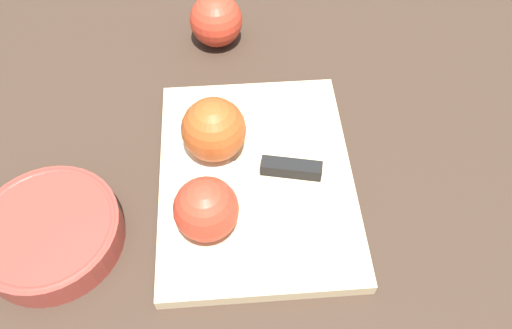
{
  "coord_description": "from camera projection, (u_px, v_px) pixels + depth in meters",
  "views": [
    {
      "loc": [
        -0.34,
        0.02,
        0.51
      ],
      "look_at": [
        0.0,
        0.0,
        0.04
      ],
      "focal_mm": 35.0,
      "sensor_mm": 36.0,
      "label": 1
    }
  ],
  "objects": [
    {
      "name": "ground_plane",
      "position": [
        256.0,
        182.0,
        0.61
      ],
      "size": [
        4.0,
        4.0,
        0.0
      ],
      "primitive_type": "plane",
      "color": "#38281E"
    },
    {
      "name": "cutting_board",
      "position": [
        256.0,
        178.0,
        0.61
      ],
      "size": [
        0.31,
        0.24,
        0.02
      ],
      "color": "#D1B789",
      "rests_on": "ground_plane"
    },
    {
      "name": "apple_half_left",
      "position": [
        206.0,
        209.0,
        0.53
      ],
      "size": [
        0.07,
        0.07,
        0.07
      ],
      "rotation": [
        0.0,
        0.0,
        5.86
      ],
      "color": "red",
      "rests_on": "cutting_board"
    },
    {
      "name": "apple_slice",
      "position": [
        203.0,
        158.0,
        0.61
      ],
      "size": [
        0.06,
        0.06,
        0.0
      ],
      "color": "beige",
      "rests_on": "cutting_board"
    },
    {
      "name": "bowl",
      "position": [
        50.0,
        232.0,
        0.55
      ],
      "size": [
        0.16,
        0.16,
        0.04
      ],
      "color": "#99382D",
      "rests_on": "ground_plane"
    },
    {
      "name": "apple_half_right",
      "position": [
        214.0,
        130.0,
        0.59
      ],
      "size": [
        0.08,
        0.08,
        0.08
      ],
      "rotation": [
        0.0,
        0.0,
        2.95
      ],
      "color": "#AD4C1E",
      "rests_on": "cutting_board"
    },
    {
      "name": "knife",
      "position": [
        282.0,
        168.0,
        0.59
      ],
      "size": [
        0.05,
        0.17,
        0.02
      ],
      "rotation": [
        0.0,
        0.0,
        1.38
      ],
      "color": "silver",
      "rests_on": "cutting_board"
    },
    {
      "name": "apple_whole",
      "position": [
        216.0,
        20.0,
        0.73
      ],
      "size": [
        0.08,
        0.08,
        0.09
      ],
      "color": "red",
      "rests_on": "ground_plane"
    }
  ]
}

